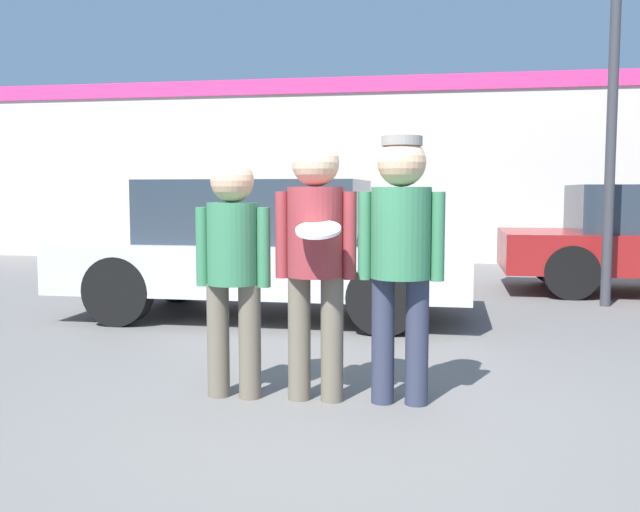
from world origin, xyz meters
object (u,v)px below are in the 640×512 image
(person_right, at_px, (401,243))
(shrub, at_px, (293,231))
(person_middle_with_frisbee, at_px, (316,245))
(person_left, at_px, (233,259))
(street_lamp, at_px, (631,16))
(parked_car_near, at_px, (264,248))

(person_right, distance_m, shrub, 8.96)
(person_middle_with_frisbee, distance_m, person_right, 0.55)
(person_left, height_order, person_middle_with_frisbee, person_middle_with_frisbee)
(street_lamp, height_order, shrub, street_lamp)
(person_left, bearing_deg, person_middle_with_frisbee, 2.29)
(person_left, height_order, shrub, person_left)
(person_right, bearing_deg, street_lamp, 61.99)
(person_middle_with_frisbee, xyz_separation_m, person_right, (0.55, 0.02, 0.02))
(person_left, xyz_separation_m, parked_car_near, (-0.60, 3.08, -0.18))
(person_right, relative_size, shrub, 1.37)
(person_right, distance_m, street_lamp, 5.52)
(person_middle_with_frisbee, bearing_deg, street_lamp, 56.83)
(parked_car_near, distance_m, shrub, 5.60)
(person_left, distance_m, person_right, 1.11)
(person_left, bearing_deg, parked_car_near, 100.95)
(person_right, relative_size, street_lamp, 0.31)
(person_left, height_order, street_lamp, street_lamp)
(person_middle_with_frisbee, height_order, shrub, person_middle_with_frisbee)
(person_middle_with_frisbee, relative_size, street_lamp, 0.31)
(parked_car_near, relative_size, shrub, 3.50)
(person_middle_with_frisbee, distance_m, shrub, 8.83)
(person_middle_with_frisbee, distance_m, street_lamp, 5.81)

